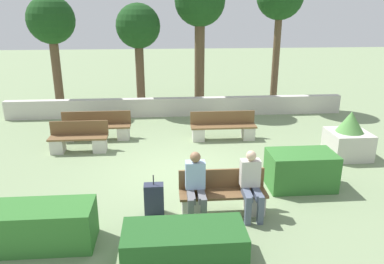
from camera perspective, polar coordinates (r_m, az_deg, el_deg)
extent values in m
plane|color=gray|center=(9.39, -0.84, -6.21)|extent=(60.00, 60.00, 0.00)
cube|color=beige|center=(14.22, -2.26, 3.85)|extent=(12.64, 0.30, 0.69)
cube|color=brown|center=(7.49, 4.78, -9.39)|extent=(1.73, 0.44, 0.05)
cube|color=brown|center=(7.60, 4.53, -7.05)|extent=(1.73, 0.04, 0.40)
cube|color=beige|center=(7.53, -0.14, -11.12)|extent=(0.36, 0.40, 0.40)
cube|color=beige|center=(7.72, 9.47, -10.60)|extent=(0.36, 0.40, 0.40)
cube|color=brown|center=(11.04, -16.95, -0.84)|extent=(1.64, 0.44, 0.05)
cube|color=brown|center=(11.20, -16.81, 0.65)|extent=(1.64, 0.04, 0.40)
cube|color=beige|center=(11.25, -19.77, -1.99)|extent=(0.36, 0.40, 0.40)
cube|color=beige|center=(11.00, -13.85, -1.88)|extent=(0.36, 0.40, 0.40)
cube|color=brown|center=(11.60, 4.83, 0.84)|extent=(2.03, 0.44, 0.05)
cube|color=brown|center=(11.76, 4.67, 2.24)|extent=(2.03, 0.04, 0.40)
cube|color=beige|center=(11.57, 0.97, -0.32)|extent=(0.36, 0.40, 0.40)
cube|color=beige|center=(11.82, 8.56, -0.12)|extent=(0.36, 0.40, 0.40)
cube|color=brown|center=(11.93, -14.46, 0.80)|extent=(2.14, 0.44, 0.05)
cube|color=brown|center=(12.09, -14.37, 2.16)|extent=(2.14, 0.04, 0.40)
cube|color=beige|center=(12.17, -18.27, -0.32)|extent=(0.36, 0.40, 0.40)
cube|color=beige|center=(11.88, -10.40, -0.12)|extent=(0.36, 0.40, 0.40)
cube|color=slate|center=(7.19, -0.15, -9.77)|extent=(0.14, 0.46, 0.13)
cube|color=slate|center=(7.21, 1.45, -9.70)|extent=(0.14, 0.46, 0.13)
cube|color=slate|center=(7.10, -0.17, -12.25)|extent=(0.11, 0.11, 0.58)
cube|color=slate|center=(7.12, 1.80, -12.16)|extent=(0.11, 0.11, 0.58)
cube|color=#9EBCE0|center=(7.26, 0.49, -6.51)|extent=(0.38, 0.22, 0.54)
sphere|color=#936B4C|center=(7.10, 0.51, -3.85)|extent=(0.21, 0.21, 0.21)
cube|color=#515B70|center=(7.35, 8.36, -9.34)|extent=(0.14, 0.46, 0.13)
cube|color=#515B70|center=(7.39, 9.89, -9.25)|extent=(0.14, 0.46, 0.13)
cube|color=#515B70|center=(7.25, 8.53, -11.76)|extent=(0.11, 0.11, 0.58)
cube|color=#515B70|center=(7.31, 10.40, -11.63)|extent=(0.11, 0.11, 0.58)
cube|color=beige|center=(7.43, 8.83, -6.15)|extent=(0.38, 0.22, 0.54)
sphere|color=beige|center=(7.27, 9.01, -3.57)|extent=(0.20, 0.20, 0.20)
cube|color=#235623|center=(6.32, -1.22, -16.65)|extent=(1.99, 0.88, 0.56)
cube|color=#33702D|center=(8.87, 16.23, -5.56)|extent=(1.48, 0.89, 0.84)
cube|color=#33702D|center=(7.09, -22.62, -13.12)|extent=(1.95, 0.80, 0.74)
cube|color=beige|center=(11.09, 22.62, -1.74)|extent=(1.05, 1.05, 0.72)
cone|color=#569347|center=(10.90, 23.03, 1.45)|extent=(0.73, 0.73, 0.57)
cube|color=#282D42|center=(7.53, -5.80, -10.15)|extent=(0.39, 0.23, 0.64)
cylinder|color=#333338|center=(7.34, -5.91, -7.26)|extent=(0.02, 0.02, 0.20)
cylinder|color=brown|center=(15.42, -19.88, 8.35)|extent=(0.34, 0.34, 3.02)
sphere|color=#194219|center=(15.24, -20.71, 15.71)|extent=(1.75, 1.75, 1.75)
cylinder|color=brown|center=(14.89, -7.90, 8.53)|extent=(0.33, 0.33, 2.81)
sphere|color=#194219|center=(14.69, -8.23, 15.71)|extent=(1.67, 1.67, 1.67)
cylinder|color=brown|center=(15.00, 1.15, 10.39)|extent=(0.39, 0.39, 3.65)
sphere|color=#194219|center=(14.86, 1.21, 19.40)|extent=(1.91, 1.91, 1.91)
cylinder|color=brown|center=(15.55, 12.64, 10.63)|extent=(0.28, 0.28, 3.86)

